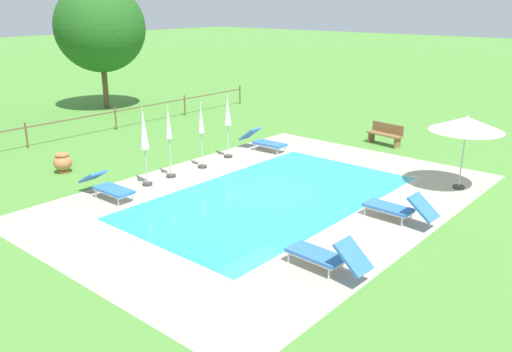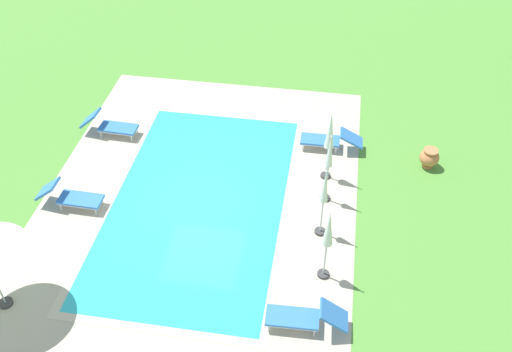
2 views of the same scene
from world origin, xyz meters
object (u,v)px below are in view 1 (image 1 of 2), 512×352
object	(u,v)px
sun_lounger_north_mid	(398,208)
patio_umbrella_open_foreground	(467,124)
sun_lounger_north_near_steps	(264,141)
patio_umbrella_closed_row_mid_west	(228,115)
wooden_bench_lawn_side	(385,133)
patio_umbrella_closed_row_west	(201,126)
sun_lounger_north_far	(107,186)
patio_umbrella_closed_row_centre	(169,132)
patio_umbrella_closed_row_mid_east	(144,134)
tree_west_mid	(100,28)
terracotta_urn_near_fence	(63,162)
sun_lounger_north_end	(326,255)

from	to	relation	value
sun_lounger_north_mid	patio_umbrella_open_foreground	bearing A→B (deg)	-4.49
sun_lounger_north_near_steps	patio_umbrella_closed_row_mid_west	size ratio (longest dim) A/B	0.85
wooden_bench_lawn_side	patio_umbrella_closed_row_mid_west	bearing A→B (deg)	147.12
wooden_bench_lawn_side	patio_umbrella_closed_row_west	bearing A→B (deg)	154.42
sun_lounger_north_far	patio_umbrella_closed_row_west	xyz separation A→B (m)	(3.92, 0.01, 1.15)
patio_umbrella_closed_row_west	patio_umbrella_closed_row_mid_west	size ratio (longest dim) A/B	0.99
sun_lounger_north_near_steps	sun_lounger_north_mid	world-z (taller)	sun_lounger_north_mid
patio_umbrella_closed_row_west	patio_umbrella_closed_row_centre	world-z (taller)	patio_umbrella_closed_row_centre
patio_umbrella_closed_row_mid_east	tree_west_mid	world-z (taller)	tree_west_mid
wooden_bench_lawn_side	tree_west_mid	distance (m)	16.10
patio_umbrella_open_foreground	terracotta_urn_near_fence	xyz separation A→B (m)	(-7.22, 10.94, -1.70)
sun_lounger_north_near_steps	patio_umbrella_closed_row_mid_west	bearing A→B (deg)	167.62
patio_umbrella_closed_row_west	patio_umbrella_closed_row_mid_west	world-z (taller)	patio_umbrella_closed_row_mid_west
sun_lounger_north_far	wooden_bench_lawn_side	distance (m)	11.53
sun_lounger_north_near_steps	patio_umbrella_closed_row_mid_west	xyz separation A→B (m)	(-1.66, 0.36, 1.24)
sun_lounger_north_far	tree_west_mid	xyz separation A→B (m)	(8.20, 12.00, 3.92)
patio_umbrella_open_foreground	patio_umbrella_closed_row_mid_west	world-z (taller)	patio_umbrella_closed_row_mid_west
terracotta_urn_near_fence	sun_lounger_north_mid	bearing A→B (deg)	-71.55
terracotta_urn_near_fence	tree_west_mid	size ratio (longest dim) A/B	0.10
patio_umbrella_open_foreground	patio_umbrella_closed_row_west	size ratio (longest dim) A/B	0.99
sun_lounger_north_near_steps	patio_umbrella_closed_row_mid_east	xyz separation A→B (m)	(-5.65, 0.16, 1.32)
patio_umbrella_closed_row_mid_west	patio_umbrella_closed_row_centre	size ratio (longest dim) A/B	0.98
sun_lounger_north_end	terracotta_urn_near_fence	world-z (taller)	sun_lounger_north_end
sun_lounger_north_far	wooden_bench_lawn_side	bearing A→B (deg)	-17.08
sun_lounger_north_end	terracotta_urn_near_fence	xyz separation A→B (m)	(0.04, 10.74, -0.02)
sun_lounger_north_near_steps	terracotta_urn_near_fence	bearing A→B (deg)	153.05
sun_lounger_north_near_steps	patio_umbrella_closed_row_west	xyz separation A→B (m)	(-3.20, 0.17, 1.14)
sun_lounger_north_mid	patio_umbrella_closed_row_centre	bearing A→B (deg)	101.23
patio_umbrella_closed_row_mid_east	terracotta_urn_near_fence	world-z (taller)	patio_umbrella_closed_row_mid_east
sun_lounger_north_near_steps	patio_umbrella_closed_row_west	world-z (taller)	patio_umbrella_closed_row_west
sun_lounger_north_far	tree_west_mid	bearing A→B (deg)	55.66
patio_umbrella_open_foreground	tree_west_mid	xyz separation A→B (m)	(0.54, 19.70, 2.21)
patio_umbrella_closed_row_mid_west	patio_umbrella_closed_row_centre	distance (m)	2.96
sun_lounger_north_near_steps	patio_umbrella_closed_row_mid_west	distance (m)	2.10
sun_lounger_north_end	wooden_bench_lawn_side	size ratio (longest dim) A/B	1.28
patio_umbrella_closed_row_centre	sun_lounger_north_near_steps	bearing A→B (deg)	-2.57
sun_lounger_north_far	patio_umbrella_closed_row_mid_west	world-z (taller)	patio_umbrella_closed_row_mid_west
patio_umbrella_open_foreground	terracotta_urn_near_fence	distance (m)	13.22
patio_umbrella_closed_row_mid_east	wooden_bench_lawn_side	size ratio (longest dim) A/B	1.63
sun_lounger_north_near_steps	tree_west_mid	bearing A→B (deg)	84.93
sun_lounger_north_far	wooden_bench_lawn_side	size ratio (longest dim) A/B	1.33
patio_umbrella_closed_row_west	patio_umbrella_open_foreground	bearing A→B (deg)	-64.15
sun_lounger_north_mid	sun_lounger_north_far	xyz separation A→B (m)	(-3.99, 7.41, -0.02)
sun_lounger_north_far	sun_lounger_north_end	bearing A→B (deg)	-86.96
patio_umbrella_closed_row_west	tree_west_mid	size ratio (longest dim) A/B	0.36
patio_umbrella_closed_row_centre	tree_west_mid	distance (m)	13.51
sun_lounger_north_end	patio_umbrella_open_foreground	xyz separation A→B (m)	(7.26, -0.21, 1.69)
sun_lounger_north_mid	wooden_bench_lawn_side	distance (m)	8.10
patio_umbrella_open_foreground	tree_west_mid	size ratio (longest dim) A/B	0.35
sun_lounger_north_mid	terracotta_urn_near_fence	bearing A→B (deg)	108.45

